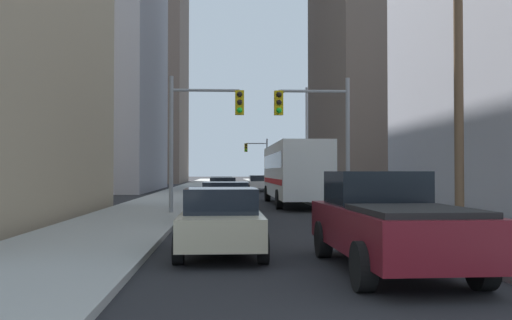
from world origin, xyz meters
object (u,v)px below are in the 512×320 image
(city_bus, at_px, (294,171))
(sedan_navy, at_px, (221,187))
(traffic_signal_near_left, at_px, (203,122))
(traffic_signal_near_right, at_px, (316,123))
(sedan_white, at_px, (258,183))
(traffic_signal_far_right, at_px, (257,155))
(sedan_grey, at_px, (223,189))
(sedan_beige, at_px, (221,221))
(pickup_truck_maroon, at_px, (388,221))
(sedan_black, at_px, (226,203))

(city_bus, relative_size, sedan_navy, 2.73)
(traffic_signal_near_left, distance_m, traffic_signal_near_right, 4.93)
(sedan_navy, bearing_deg, sedan_white, 74.10)
(traffic_signal_far_right, bearing_deg, sedan_grey, -97.31)
(sedan_beige, relative_size, traffic_signal_far_right, 0.70)
(sedan_grey, xyz_separation_m, traffic_signal_near_left, (-0.85, -11.22, 3.24))
(sedan_navy, distance_m, traffic_signal_near_left, 17.67)
(sedan_navy, xyz_separation_m, traffic_signal_near_right, (4.19, -17.36, 3.25))
(sedan_beige, height_order, sedan_navy, same)
(city_bus, xyz_separation_m, pickup_truck_maroon, (-0.80, -20.21, -1.00))
(city_bus, relative_size, pickup_truck_maroon, 2.11)
(city_bus, bearing_deg, sedan_black, -109.61)
(sedan_grey, height_order, traffic_signal_near_left, traffic_signal_near_left)
(traffic_signal_near_right, distance_m, traffic_signal_far_right, 44.53)
(sedan_black, relative_size, sedan_grey, 1.01)
(city_bus, height_order, pickup_truck_maroon, city_bus)
(sedan_white, bearing_deg, traffic_signal_far_right, 86.52)
(city_bus, xyz_separation_m, sedan_grey, (-4.00, 4.23, -1.16))
(pickup_truck_maroon, xyz_separation_m, sedan_white, (0.16, 42.74, -0.16))
(traffic_signal_near_left, bearing_deg, sedan_grey, 85.65)
(city_bus, height_order, traffic_signal_near_right, traffic_signal_near_right)
(city_bus, relative_size, traffic_signal_far_right, 1.92)
(sedan_grey, distance_m, sedan_white, 18.60)
(sedan_beige, bearing_deg, sedan_navy, 90.21)
(sedan_grey, distance_m, traffic_signal_near_right, 12.38)
(sedan_black, bearing_deg, city_bus, 70.39)
(sedan_black, relative_size, sedan_white, 1.00)
(traffic_signal_near_right, bearing_deg, sedan_beige, -110.23)
(traffic_signal_near_left, bearing_deg, city_bus, 55.20)
(pickup_truck_maroon, height_order, sedan_grey, pickup_truck_maroon)
(sedan_grey, xyz_separation_m, sedan_navy, (-0.11, 6.13, 0.00))
(sedan_beige, xyz_separation_m, traffic_signal_near_left, (-0.85, 11.09, 3.24))
(sedan_beige, height_order, sedan_grey, same)
(sedan_black, distance_m, traffic_signal_near_left, 5.14)
(sedan_grey, height_order, sedan_white, same)
(pickup_truck_maroon, height_order, traffic_signal_far_right, traffic_signal_far_right)
(traffic_signal_far_right, bearing_deg, sedan_navy, -99.15)
(sedan_black, bearing_deg, sedan_grey, 90.53)
(sedan_white, distance_m, traffic_signal_far_right, 15.38)
(sedan_grey, relative_size, sedan_navy, 1.00)
(traffic_signal_near_right, height_order, traffic_signal_far_right, same)
(sedan_navy, distance_m, traffic_signal_far_right, 27.71)
(sedan_grey, bearing_deg, city_bus, -46.59)
(pickup_truck_maroon, bearing_deg, sedan_white, 89.79)
(sedan_grey, distance_m, traffic_signal_far_right, 33.73)
(traffic_signal_near_right, bearing_deg, traffic_signal_far_right, 89.76)
(pickup_truck_maroon, distance_m, sedan_white, 42.74)
(sedan_black, height_order, traffic_signal_near_left, traffic_signal_near_left)
(sedan_navy, relative_size, traffic_signal_near_left, 0.70)
(city_bus, bearing_deg, sedan_navy, 111.64)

